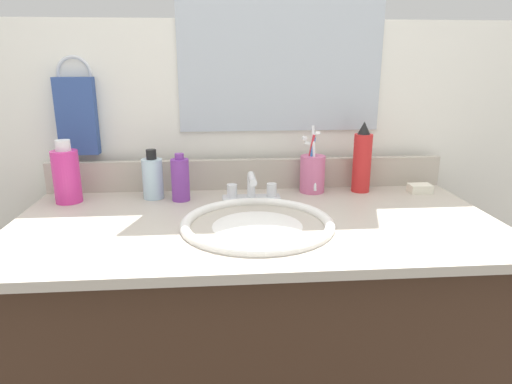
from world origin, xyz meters
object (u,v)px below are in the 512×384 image
Objects in this scene: faucet at (252,192)px; bottle_soap_pink at (66,175)px; hand_towel at (77,116)px; bottle_gel_clear at (153,177)px; cup_pink at (312,173)px; bottle_cream_purple at (180,179)px; soap_bar at (420,188)px; bottle_spray_red at (362,160)px.

faucet is 0.51m from bottle_soap_pink.
hand_towel reaches higher than bottle_gel_clear.
hand_towel is 1.12× the size of cup_pink.
hand_towel is at bearing 155.15° from bottle_gel_clear.
hand_towel is at bearing 156.64° from bottle_cream_purple.
soap_bar is (0.78, -0.00, -0.05)m from bottle_gel_clear.
bottle_soap_pink reaches higher than soap_bar.
bottle_spray_red is 0.53m from bottle_cream_purple.
cup_pink is (0.38, 0.05, -0.00)m from bottle_cream_purple.
bottle_spray_red is at bearing 2.66° from bottle_soap_pink.
bottle_cream_purple is at bearing -19.08° from bottle_gel_clear.
bottle_cream_purple is 0.70m from soap_bar.
hand_towel is 3.44× the size of soap_bar.
faucet is 2.50× the size of soap_bar.
bottle_gel_clear is at bearing 4.49° from bottle_soap_pink.
bottle_spray_red is (0.33, 0.07, 0.07)m from faucet.
bottle_spray_red is 3.24× the size of soap_bar.
bottle_spray_red reaches higher than soap_bar.
cup_pink is (0.69, 0.04, -0.02)m from bottle_soap_pink.
bottle_gel_clear is at bearing 168.93° from faucet.
bottle_soap_pink reaches higher than faucet.
faucet is 1.21× the size of bottle_cream_purple.
hand_towel is 0.19m from bottle_soap_pink.
faucet is 0.28m from bottle_gel_clear.
bottle_gel_clear is 0.46m from cup_pink.
hand_towel is at bearing 173.92° from soap_bar.
faucet is at bearing -17.43° from hand_towel.
bottle_spray_red reaches higher than faucet.
bottle_gel_clear is 0.23m from bottle_soap_pink.
bottle_cream_purple is (0.08, -0.03, 0.00)m from bottle_gel_clear.
soap_bar is (0.17, -0.03, -0.08)m from bottle_spray_red.
bottle_gel_clear is at bearing -176.72° from cup_pink.
bottle_spray_red is (0.82, -0.08, -0.12)m from hand_towel.
bottle_cream_purple is 0.77× the size of bottle_soap_pink.
bottle_soap_pink is (-0.50, 0.04, 0.05)m from faucet.
hand_towel is 1.02m from soap_bar.
cup_pink reaches higher than faucet.
cup_pink is (0.18, 0.08, 0.03)m from faucet.
bottle_soap_pink is 1.01m from soap_bar.
bottle_spray_red is 1.21× the size of bottle_soap_pink.
bottle_spray_red is at bearing 5.23° from bottle_cream_purple.
bottle_gel_clear is 0.67× the size of bottle_spray_red.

